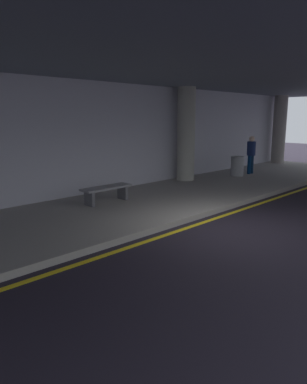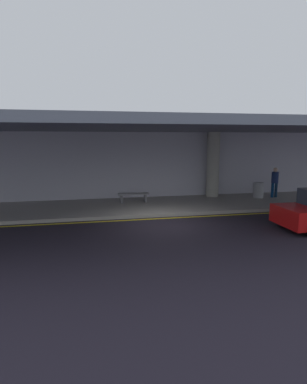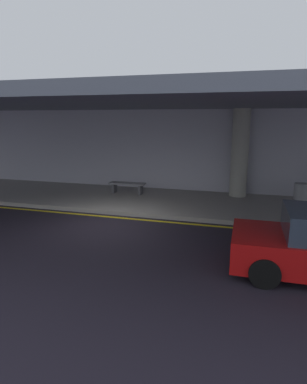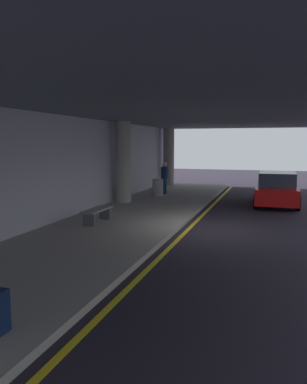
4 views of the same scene
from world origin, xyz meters
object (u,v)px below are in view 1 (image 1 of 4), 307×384
trash_bin_steel (237,166)px  support_column_left_mid (279,130)px  traveler_with_luggage (251,152)px  bench_metal (107,191)px  support_column_far_left (186,134)px

trash_bin_steel → support_column_left_mid: bearing=9.4°
traveler_with_luggage → bench_metal: 8.04m
support_column_left_mid → traveler_with_luggage: size_ratio=2.17×
traveler_with_luggage → trash_bin_steel: (-0.93, 0.10, -0.54)m
support_column_left_mid → trash_bin_steel: support_column_left_mid is taller
bench_metal → support_column_far_left: bearing=10.8°
bench_metal → trash_bin_steel: size_ratio=1.88×
support_column_far_left → bench_metal: (-4.71, -0.90, -1.47)m
support_column_left_mid → trash_bin_steel: (-5.62, -0.93, -1.40)m
trash_bin_steel → support_column_far_left: bearing=158.6°
support_column_far_left → traveler_with_luggage: size_ratio=2.17×
support_column_left_mid → traveler_with_luggage: (-4.69, -1.03, -0.86)m
support_column_far_left → traveler_with_luggage: (3.31, -1.03, -0.86)m
support_column_left_mid → bench_metal: support_column_left_mid is taller
bench_metal → trash_bin_steel: bearing=-0.3°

